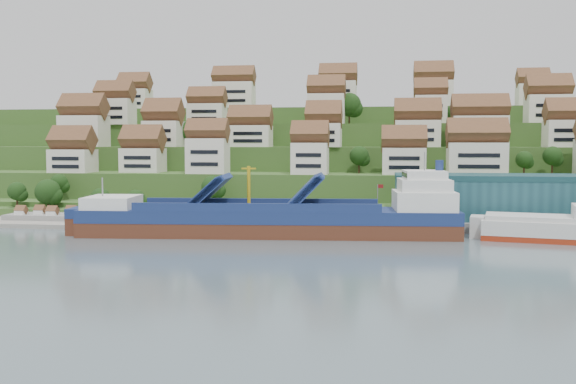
# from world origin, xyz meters

# --- Properties ---
(ground) EXTENTS (300.00, 300.00, 0.00)m
(ground) POSITION_xyz_m (0.00, 0.00, 0.00)
(ground) COLOR slate
(ground) RESTS_ON ground
(quay) EXTENTS (180.00, 14.00, 2.20)m
(quay) POSITION_xyz_m (20.00, 15.00, 1.10)
(quay) COLOR gray
(quay) RESTS_ON ground
(pebble_beach) EXTENTS (45.00, 20.00, 1.00)m
(pebble_beach) POSITION_xyz_m (-58.00, 12.00, 0.50)
(pebble_beach) COLOR gray
(pebble_beach) RESTS_ON ground
(hillside) EXTENTS (260.00, 128.00, 31.00)m
(hillside) POSITION_xyz_m (0.00, 103.55, 10.66)
(hillside) COLOR #2D4C1E
(hillside) RESTS_ON ground
(hillside_village) EXTENTS (155.89, 63.46, 28.97)m
(hillside_village) POSITION_xyz_m (1.51, 60.69, 24.35)
(hillside_village) COLOR silver
(hillside_village) RESTS_ON ground
(hillside_trees) EXTENTS (139.64, 61.10, 31.91)m
(hillside_trees) POSITION_xyz_m (-14.10, 45.35, 17.27)
(hillside_trees) COLOR #1D3F15
(hillside_trees) RESTS_ON ground
(warehouse) EXTENTS (60.00, 15.00, 10.00)m
(warehouse) POSITION_xyz_m (52.00, 17.00, 7.20)
(warehouse) COLOR #204E58
(warehouse) RESTS_ON quay
(flagpole) EXTENTS (1.28, 0.16, 8.00)m
(flagpole) POSITION_xyz_m (18.11, 10.00, 6.88)
(flagpole) COLOR gray
(flagpole) RESTS_ON quay
(beach_huts) EXTENTS (14.40, 3.70, 2.20)m
(beach_huts) POSITION_xyz_m (-60.00, 10.75, 2.10)
(beach_huts) COLOR white
(beach_huts) RESTS_ON pebble_beach
(cargo_ship) EXTENTS (78.55, 18.58, 17.25)m
(cargo_ship) POSITION_xyz_m (-2.21, -0.55, 3.29)
(cargo_ship) COLOR #552A1A
(cargo_ship) RESTS_ON ground
(second_ship) EXTENTS (28.77, 15.12, 7.93)m
(second_ship) POSITION_xyz_m (53.20, 0.56, 2.39)
(second_ship) COLOR maroon
(second_ship) RESTS_ON ground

